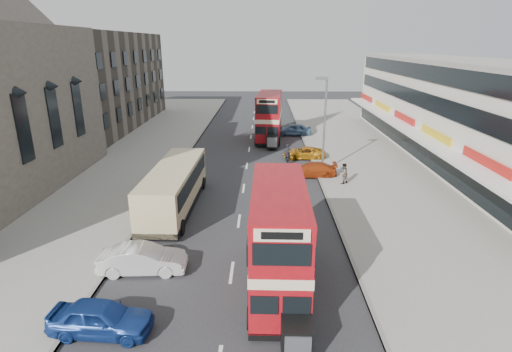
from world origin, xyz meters
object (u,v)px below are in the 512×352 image
(car_right_b, at_px, (304,153))
(bus_main, at_px, (279,240))
(bus_second, at_px, (269,117))
(cyclist, at_px, (287,158))
(car_right_a, at_px, (311,170))
(car_left_front, at_px, (143,259))
(pedestrian_near, at_px, (343,173))
(car_right_c, at_px, (294,130))
(coach, at_px, (174,186))
(street_lamp, at_px, (324,118))
(car_left_near, at_px, (101,318))

(car_right_b, bearing_deg, bus_main, -5.71)
(bus_second, bearing_deg, cyclist, 103.02)
(car_right_a, bearing_deg, bus_second, -164.52)
(car_left_front, relative_size, car_right_b, 1.03)
(car_left_front, bearing_deg, pedestrian_near, -46.72)
(car_right_c, distance_m, cyclist, 12.56)
(cyclist, bearing_deg, coach, -127.52)
(street_lamp, relative_size, car_right_b, 1.99)
(bus_main, bearing_deg, car_right_a, -100.80)
(bus_main, distance_m, bus_second, 29.77)
(car_left_front, height_order, cyclist, cyclist)
(car_left_front, distance_m, cyclist, 20.09)
(car_right_b, bearing_deg, car_left_near, -19.41)
(bus_second, distance_m, cyclist, 10.39)
(pedestrian_near, bearing_deg, bus_main, 31.96)
(car_left_near, xyz_separation_m, car_left_front, (0.34, 4.38, 0.02))
(car_right_a, height_order, car_right_b, car_right_a)
(car_right_c, bearing_deg, car_left_front, -13.08)
(street_lamp, xyz_separation_m, bus_main, (-4.30, -17.30, -2.30))
(car_right_a, xyz_separation_m, car_right_b, (-0.10, 5.58, -0.04))
(car_left_front, xyz_separation_m, car_right_c, (9.48, 30.88, 0.04))
(car_right_c, relative_size, pedestrian_near, 2.57)
(bus_main, height_order, cyclist, bus_main)
(coach, bearing_deg, pedestrian_near, 22.76)
(car_right_a, distance_m, cyclist, 3.85)
(car_left_near, xyz_separation_m, car_right_b, (10.13, 24.98, -0.11))
(street_lamp, xyz_separation_m, coach, (-10.95, -8.02, -3.19))
(bus_main, xyz_separation_m, car_left_front, (-6.56, 1.30, -1.79))
(bus_main, bearing_deg, bus_second, -89.16)
(car_right_a, xyz_separation_m, cyclist, (-1.82, 3.39, 0.04))
(car_left_front, height_order, car_right_c, car_right_c)
(bus_main, distance_m, car_left_near, 7.77)
(bus_main, xyz_separation_m, car_right_b, (3.23, 21.90, -1.92))
(bus_main, bearing_deg, car_left_front, -10.53)
(car_right_a, relative_size, car_right_c, 0.97)
(bus_main, xyz_separation_m, car_right_a, (3.32, 16.31, -1.88))
(bus_second, relative_size, cyclist, 4.84)
(bus_main, height_order, coach, bus_main)
(car_right_b, xyz_separation_m, car_right_c, (-0.30, 10.28, 0.16))
(car_left_near, distance_m, car_left_front, 4.40)
(car_left_near, bearing_deg, car_right_b, -18.28)
(street_lamp, relative_size, bus_main, 0.95)
(car_left_near, bearing_deg, street_lamp, -24.99)
(coach, bearing_deg, cyclist, 52.84)
(street_lamp, bearing_deg, car_left_front, -124.15)
(coach, relative_size, cyclist, 5.23)
(coach, xyz_separation_m, car_left_near, (-0.25, -12.36, -0.92))
(bus_second, height_order, cyclist, bus_second)
(bus_main, bearing_deg, car_right_b, -97.67)
(coach, height_order, car_left_front, coach)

